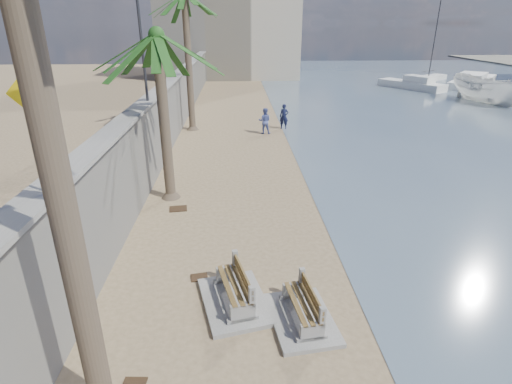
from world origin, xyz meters
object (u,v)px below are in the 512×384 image
bench_near (234,290)px  yacht_near (473,82)px  palm_mid (157,37)px  person_b (265,120)px  person_a (284,115)px  boat_cruiser (488,88)px  sailboat_west (428,78)px  yacht_far (411,86)px  bench_far (302,308)px

bench_near → yacht_near: bearing=54.0°
palm_mid → person_b: (4.67, 10.41, -5.40)m
person_b → yacht_near: size_ratio=0.16×
person_a → boat_cruiser: bearing=41.8°
person_b → sailboat_west: size_ratio=0.18×
palm_mid → boat_cruiser: bearing=38.5°
person_a → person_b: (-1.43, -1.23, -0.04)m
person_b → bench_near: bearing=91.3°
person_b → sailboat_west: bearing=-123.9°
person_b → boat_cruiser: size_ratio=0.55×
bench_near → boat_cruiser: bearing=50.0°
palm_mid → yacht_far: 37.38m
bench_near → boat_cruiser: (23.15, 27.62, 0.89)m
bench_far → yacht_near: size_ratio=0.20×
bench_near → yacht_far: (19.72, 36.36, -0.08)m
bench_far → yacht_far: yacht_far is taller
yacht_near → sailboat_west: (-3.47, 4.27, 0.00)m
palm_mid → sailboat_west: 45.70m
person_b → yacht_far: bearing=-125.4°
yacht_far → person_b: bearing=104.2°
bench_near → person_a: bearing=79.7°
person_a → yacht_near: size_ratio=0.16×
palm_mid → boat_cruiser: size_ratio=2.13×
bench_near → yacht_near: (28.24, 38.81, -0.08)m
yacht_near → yacht_far: (-8.52, -2.45, 0.00)m
yacht_far → sailboat_west: 8.41m
palm_mid → yacht_near: palm_mid is taller
yacht_near → person_b: bearing=168.2°
bench_far → palm_mid: bearing=119.1°
bench_far → person_b: bearing=89.0°
bench_far → yacht_far: (18.07, 37.11, -0.04)m
person_a → yacht_far: person_a is taller
sailboat_west → person_a: bearing=-131.2°
palm_mid → person_a: palm_mid is taller
bench_far → sailboat_west: sailboat_west is taller
yacht_far → palm_mid: bearing=109.9°
boat_cruiser → sailboat_west: bearing=67.4°
bench_far → yacht_far: bearing=64.0°
bench_near → sailboat_west: bearing=60.1°
palm_mid → bench_near: bearing=-69.1°
yacht_near → yacht_far: same height
bench_near → bench_far: 1.82m
bench_near → person_a: person_a is taller
person_a → palm_mid: bearing=-100.1°
bench_far → person_a: bearing=84.9°
boat_cruiser → person_a: bearing=-172.3°
sailboat_west → yacht_near: bearing=-51.0°
person_b → yacht_far: (17.75, 18.89, -0.59)m
person_b → yacht_far: size_ratio=0.25×
yacht_far → sailboat_west: size_ratio=0.71×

